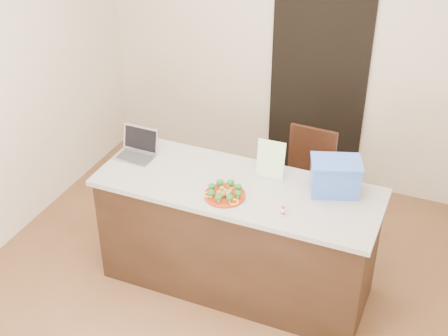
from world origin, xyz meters
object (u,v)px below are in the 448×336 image
at_px(napkin, 220,190).
at_px(laptop, 138,148).
at_px(island, 237,236).
at_px(plate, 225,195).
at_px(yogurt_bottle, 283,212).
at_px(blue_box, 335,176).
at_px(chair, 307,175).

xyz_separation_m(napkin, laptop, (-0.77, 0.21, 0.05)).
xyz_separation_m(island, plate, (-0.03, -0.17, 0.47)).
bearing_deg(yogurt_bottle, laptop, 166.26).
height_order(yogurt_bottle, blue_box, blue_box).
bearing_deg(napkin, chair, 70.80).
bearing_deg(plate, yogurt_bottle, -6.41).
height_order(island, chair, chair).
height_order(blue_box, chair, blue_box).
bearing_deg(plate, chair, 74.66).
xyz_separation_m(island, napkin, (-0.09, -0.11, 0.46)).
bearing_deg(blue_box, yogurt_bottle, -139.74).
bearing_deg(laptop, island, -5.07).
relative_size(island, yogurt_bottle, 30.95).
xyz_separation_m(laptop, blue_box, (1.51, 0.09, 0.07)).
height_order(plate, laptop, laptop).
xyz_separation_m(island, chair, (0.27, 0.93, 0.06)).
bearing_deg(island, laptop, 173.81).
relative_size(plate, blue_box, 0.71).
bearing_deg(napkin, yogurt_bottle, -11.82).
relative_size(napkin, yogurt_bottle, 1.99).
bearing_deg(laptop, plate, -16.32).
distance_m(plate, laptop, 0.88).
relative_size(plate, laptop, 0.95).
xyz_separation_m(napkin, yogurt_bottle, (0.50, -0.10, 0.02)).
distance_m(island, laptop, 1.01).
relative_size(island, plate, 7.12).
bearing_deg(laptop, blue_box, 4.67).
relative_size(napkin, chair, 0.14).
relative_size(plate, chair, 0.31).
bearing_deg(plate, island, 80.54).
bearing_deg(napkin, laptop, 165.03).
distance_m(island, plate, 0.50).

